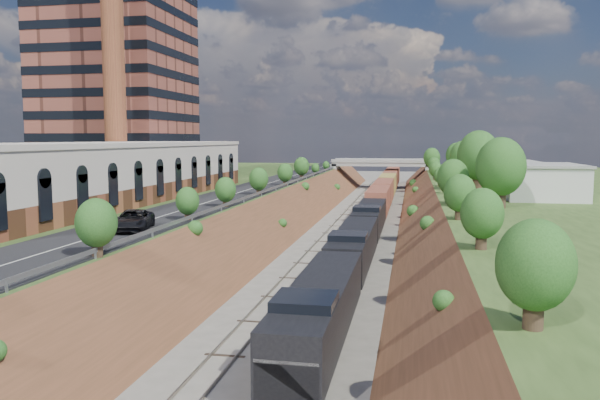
% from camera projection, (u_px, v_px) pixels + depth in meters
% --- Properties ---
extents(platform_left, '(44.00, 180.00, 5.00)m').
position_uv_depth(platform_left, '(148.00, 202.00, 91.91)').
color(platform_left, '#334C1F').
rests_on(platform_left, ground).
extents(platform_right, '(44.00, 180.00, 5.00)m').
position_uv_depth(platform_right, '(600.00, 212.00, 79.44)').
color(platform_right, '#334C1F').
rests_on(platform_right, ground).
extents(embankment_left, '(10.00, 180.00, 10.00)m').
position_uv_depth(embankment_left, '(285.00, 221.00, 88.01)').
color(embankment_left, brown).
rests_on(embankment_left, ground).
extents(embankment_right, '(10.00, 180.00, 10.00)m').
position_uv_depth(embankment_right, '(434.00, 226.00, 83.86)').
color(embankment_right, brown).
rests_on(embankment_right, ground).
extents(rail_left_track, '(1.58, 180.00, 0.18)m').
position_uv_depth(rail_left_track, '(340.00, 222.00, 86.42)').
color(rail_left_track, gray).
rests_on(rail_left_track, ground).
extents(rail_right_track, '(1.58, 180.00, 0.18)m').
position_uv_depth(rail_right_track, '(376.00, 223.00, 85.44)').
color(rail_right_track, gray).
rests_on(rail_right_track, ground).
extents(road, '(8.00, 180.00, 0.10)m').
position_uv_depth(road, '(256.00, 188.00, 88.34)').
color(road, black).
rests_on(road, platform_left).
extents(guardrail, '(0.10, 171.00, 0.70)m').
position_uv_depth(guardrail, '(282.00, 185.00, 87.32)').
color(guardrail, '#99999E').
rests_on(guardrail, platform_left).
extents(commercial_building, '(14.30, 62.30, 7.00)m').
position_uv_depth(commercial_building, '(104.00, 172.00, 68.86)').
color(commercial_building, brown).
rests_on(commercial_building, platform_left).
extents(highrise_tower, '(22.00, 22.00, 53.90)m').
position_uv_depth(highrise_tower, '(116.00, 22.00, 102.53)').
color(highrise_tower, brown).
rests_on(highrise_tower, platform_left).
extents(smokestack, '(3.20, 3.20, 40.00)m').
position_uv_depth(smokestack, '(113.00, 53.00, 86.22)').
color(smokestack, brown).
rests_on(smokestack, platform_left).
extents(overpass, '(24.50, 8.30, 7.40)m').
position_uv_depth(overpass, '(381.00, 169.00, 145.96)').
color(overpass, gray).
rests_on(overpass, ground).
extents(white_building_near, '(9.00, 12.00, 4.00)m').
position_uv_depth(white_building_near, '(540.00, 182.00, 72.95)').
color(white_building_near, silver).
rests_on(white_building_near, platform_right).
extents(white_building_far, '(8.00, 10.00, 3.60)m').
position_uv_depth(white_building_far, '(508.00, 174.00, 94.55)').
color(white_building_far, silver).
rests_on(white_building_far, platform_right).
extents(tree_right_large, '(5.25, 5.25, 7.61)m').
position_uv_depth(tree_right_large, '(501.00, 167.00, 62.22)').
color(tree_right_large, '#473323').
rests_on(tree_right_large, platform_right).
extents(tree_left_crest, '(2.45, 2.45, 3.55)m').
position_uv_depth(tree_left_crest, '(171.00, 204.00, 48.37)').
color(tree_left_crest, '#473323').
rests_on(tree_left_crest, platform_left).
extents(freight_train, '(3.17, 144.28, 4.70)m').
position_uv_depth(freight_train, '(381.00, 197.00, 97.99)').
color(freight_train, black).
rests_on(freight_train, ground).
extents(suv, '(4.16, 6.34, 1.62)m').
position_uv_depth(suv, '(133.00, 220.00, 46.94)').
color(suv, black).
rests_on(suv, road).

